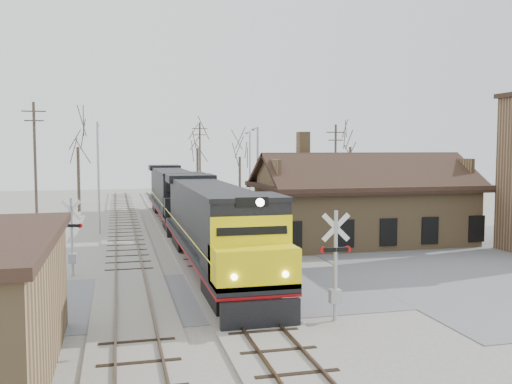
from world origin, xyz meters
TOP-DOWN VIEW (x-y plane):
  - ground at (0.00, 0.00)m, footprint 140.00×140.00m
  - road at (0.00, 0.00)m, footprint 60.00×9.00m
  - parking_lot at (18.00, 4.00)m, footprint 22.00×26.00m
  - track_main at (0.00, 15.00)m, footprint 3.40×90.00m
  - track_siding at (-4.50, 15.00)m, footprint 3.40×90.00m
  - depot at (11.99, 12.00)m, footprint 15.20×9.31m
  - locomotive_lead at (0.00, 4.71)m, footprint 3.27×21.91m
  - locomotive_trailing at (0.00, 26.89)m, footprint 3.27×21.91m
  - crossbuck_near at (3.13, -5.05)m, footprint 1.24×0.33m
  - crossbuck_far at (-7.42, 5.58)m, footprint 1.14×0.46m
  - streetlight_a at (-6.44, 20.69)m, footprint 0.25×2.04m
  - streetlight_b at (6.15, 19.75)m, footprint 0.25×2.04m
  - streetlight_c at (8.49, 32.52)m, footprint 0.25×2.04m
  - utility_pole_a at (-11.87, 26.84)m, footprint 2.00×0.24m
  - utility_pole_b at (5.49, 47.92)m, footprint 2.00×0.24m
  - utility_pole_c at (16.90, 29.58)m, footprint 2.00×0.24m
  - tree_b at (-8.96, 37.41)m, footprint 4.56×4.56m
  - tree_c at (4.92, 46.11)m, footprint 4.46×4.46m
  - tree_d at (10.02, 44.44)m, footprint 3.76×3.76m
  - tree_e at (22.13, 37.99)m, footprint 4.58×4.58m

SIDE VIEW (x-z plane):
  - ground at x=0.00m, z-range 0.00..0.00m
  - road at x=0.00m, z-range 0.00..0.03m
  - parking_lot at x=18.00m, z-range 0.01..0.04m
  - track_main at x=0.00m, z-range -0.05..0.19m
  - track_siding at x=-4.50m, z-range -0.05..0.19m
  - crossbuck_far at x=-7.42m, z-range -0.13..4.00m
  - crossbuck_near at x=3.13m, z-range -0.15..4.19m
  - depot at x=11.99m, z-range -1.54..6.36m
  - locomotive_trailing at x=0.00m, z-range 0.25..4.86m
  - locomotive_lead at x=0.00m, z-range 0.12..4.99m
  - streetlight_b at x=6.15m, z-range 0.53..8.98m
  - streetlight_c at x=8.49m, z-range 0.53..9.00m
  - utility_pole_c at x=16.90m, z-range 0.22..9.36m
  - streetlight_a at x=-6.44m, z-range 0.53..9.30m
  - utility_pole_b at x=5.49m, z-range 0.23..10.25m
  - utility_pole_a at x=-11.87m, z-range 0.23..10.92m
  - tree_d at x=10.02m, z-range 1.94..11.15m
  - tree_c at x=4.92m, z-range 2.32..13.25m
  - tree_b at x=-8.96m, z-range 2.37..13.54m
  - tree_e at x=22.13m, z-range 2.38..13.61m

